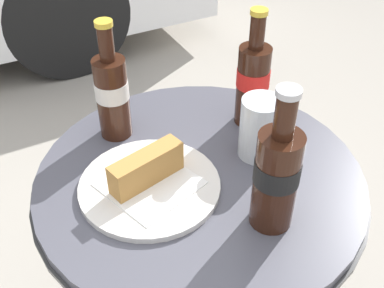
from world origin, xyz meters
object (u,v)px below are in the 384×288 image
(cola_bottle_left, at_px, (112,93))
(cola_bottle_right, at_px, (253,81))
(lunch_plate_near, at_px, (149,181))
(drinking_glass, at_px, (259,130))
(cola_bottle_center, at_px, (276,175))
(bistro_table, at_px, (199,244))

(cola_bottle_left, distance_m, cola_bottle_right, 0.28)
(cola_bottle_left, relative_size, lunch_plate_near, 0.97)
(lunch_plate_near, bearing_deg, cola_bottle_left, 87.76)
(drinking_glass, bearing_deg, lunch_plate_near, 177.55)
(cola_bottle_left, relative_size, drinking_glass, 2.00)
(cola_bottle_center, distance_m, lunch_plate_near, 0.24)
(drinking_glass, height_order, lunch_plate_near, drinking_glass)
(cola_bottle_right, bearing_deg, cola_bottle_left, 160.95)
(bistro_table, height_order, lunch_plate_near, lunch_plate_near)
(cola_bottle_left, height_order, lunch_plate_near, cola_bottle_left)
(cola_bottle_right, distance_m, drinking_glass, 0.12)
(cola_bottle_left, xyz_separation_m, lunch_plate_near, (-0.01, -0.18, -0.08))
(bistro_table, distance_m, cola_bottle_left, 0.37)
(cola_bottle_right, bearing_deg, cola_bottle_center, -116.21)
(cola_bottle_left, bearing_deg, bistro_table, -64.45)
(cola_bottle_right, bearing_deg, bistro_table, -150.50)
(cola_bottle_center, xyz_separation_m, lunch_plate_near, (-0.15, 0.17, -0.09))
(cola_bottle_left, height_order, cola_bottle_right, cola_bottle_right)
(cola_bottle_center, relative_size, lunch_plate_near, 1.02)
(cola_bottle_right, height_order, drinking_glass, cola_bottle_right)
(cola_bottle_center, bearing_deg, drinking_glass, 63.31)
(lunch_plate_near, bearing_deg, cola_bottle_center, -48.15)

